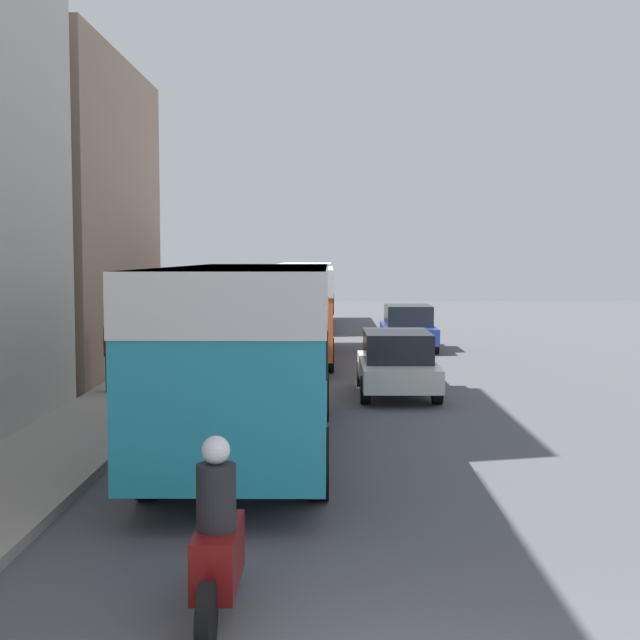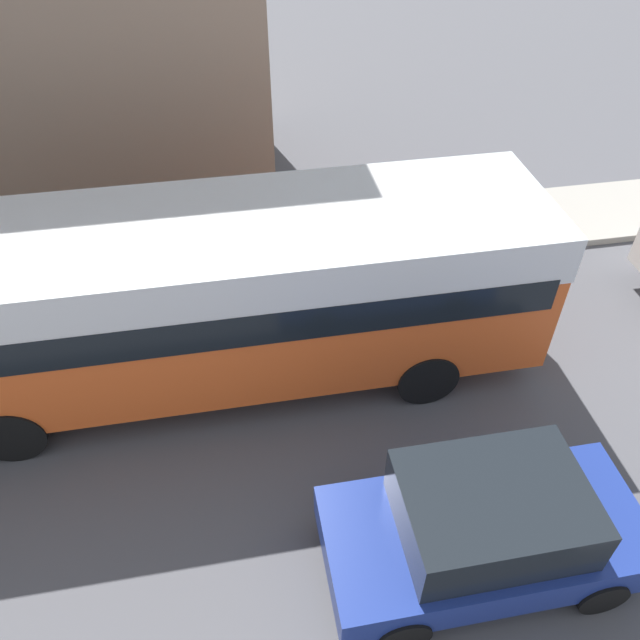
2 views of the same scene
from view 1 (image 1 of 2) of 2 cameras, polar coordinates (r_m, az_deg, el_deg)
The scene contains 9 objects.
building_far_terrace at distance 26.49m, azimuth -17.49°, elevation 6.26°, with size 5.00×9.48×8.82m.
bus_lead at distance 15.03m, azimuth -4.43°, elevation -0.82°, with size 2.63×9.42×3.16m.
bus_following at distance 28.51m, azimuth -1.79°, elevation 1.30°, with size 2.64×10.17×2.96m.
bus_third_in_line at distance 41.93m, azimuth -0.95°, elevation 2.23°, with size 2.50×11.00×2.98m.
motorcycle_behind_lead at distance 8.43m, azimuth -6.57°, elevation -14.26°, with size 0.38×2.24×1.73m.
car_crossing at distance 21.48m, azimuth 4.94°, elevation -2.70°, with size 1.84×4.34×1.53m.
car_far_curb at distance 31.66m, azimuth 5.66°, elevation -0.46°, with size 1.86×3.96×1.59m.
pedestrian_near_curb at distance 40.10m, azimuth -6.09°, elevation 0.72°, with size 0.33×0.33×1.59m.
pedestrian_walking_away at distance 21.46m, azimuth -13.23°, elevation -2.08°, with size 0.34×0.34×1.76m.
Camera 1 is at (-0.53, -5.73, 3.34)m, focal length 50.00 mm.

